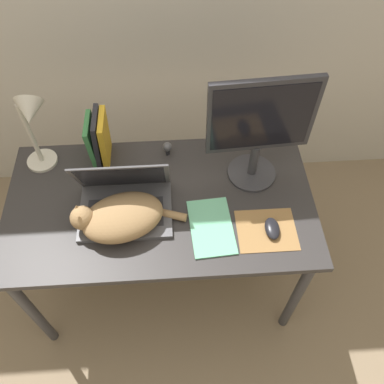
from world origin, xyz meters
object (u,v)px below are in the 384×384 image
cat (120,217)px  notepad (211,227)px  book_row (99,139)px  webcam (167,147)px  external_monitor (260,127)px  laptop (125,201)px  computer_mouse (272,228)px  desk_lamp (32,123)px

cat → notepad: size_ratio=1.61×
cat → book_row: size_ratio=1.80×
cat → webcam: cat is taller
external_monitor → notepad: bearing=-127.4°
laptop → computer_mouse: bearing=-14.4°
book_row → desk_lamp: size_ratio=0.62×
webcam → book_row: bearing=-179.0°
book_row → computer_mouse: bearing=-31.9°
laptop → desk_lamp: desk_lamp is taller
laptop → cat: bearing=-99.5°
desk_lamp → webcam: 0.56m
cat → desk_lamp: desk_lamp is taller
external_monitor → cat: bearing=-157.3°
external_monitor → desk_lamp: external_monitor is taller
notepad → webcam: webcam is taller
external_monitor → desk_lamp: 0.87m
cat → webcam: 0.41m
laptop → desk_lamp: (-0.34, 0.24, 0.21)m
external_monitor → computer_mouse: 0.39m
external_monitor → desk_lamp: size_ratio=1.25×
notepad → webcam: 0.43m
laptop → webcam: 0.33m
cat → book_row: 0.38m
book_row → desk_lamp: (-0.23, -0.04, 0.15)m
external_monitor → book_row: bearing=168.3°
computer_mouse → laptop: bearing=165.6°
external_monitor → desk_lamp: (-0.87, 0.10, -0.02)m
laptop → desk_lamp: bearing=144.7°
laptop → desk_lamp: 0.46m
book_row → desk_lamp: 0.27m
desk_lamp → webcam: size_ratio=6.01×
laptop → computer_mouse: size_ratio=3.71×
webcam → cat: bearing=-117.4°
cat → desk_lamp: bearing=134.9°
notepad → external_monitor: bearing=52.6°
computer_mouse → book_row: (-0.67, 0.42, 0.10)m
cat → computer_mouse: size_ratio=4.47×
book_row → cat: bearing=-75.3°
cat → book_row: book_row is taller
laptop → external_monitor: 0.59m
cat → external_monitor: bearing=22.7°
book_row → notepad: book_row is taller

